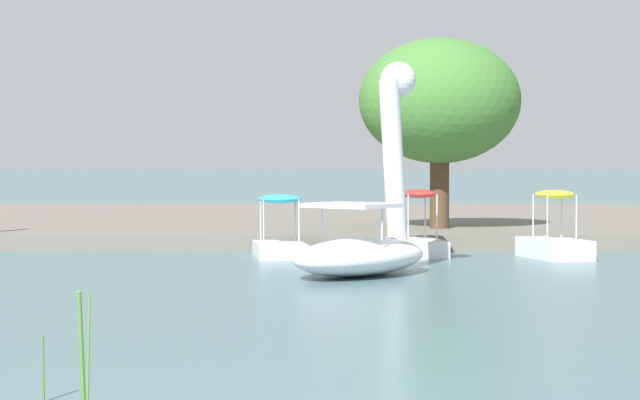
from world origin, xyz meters
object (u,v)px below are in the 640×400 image
Objects in this scene: pedal_boat_cyan at (280,238)px; pedal_boat_red at (417,236)px; tree_broadleaf_behind_dock at (440,102)px; pedal_boat_yellow at (554,240)px; swan_boat at (366,232)px.

pedal_boat_cyan is 3.09m from pedal_boat_red.
tree_broadleaf_behind_dock reaches higher than pedal_boat_red.
pedal_boat_red is 0.92× the size of pedal_boat_yellow.
pedal_boat_cyan is (-1.85, 4.00, -0.40)m from swan_boat.
tree_broadleaf_behind_dock is at bearing 76.29° from swan_boat.
swan_boat is 1.89× the size of pedal_boat_yellow.
pedal_boat_red is 3.04m from pedal_boat_yellow.
swan_boat is 0.81× the size of tree_broadleaf_behind_dock.
swan_boat is 4.46m from pedal_boat_red.
swan_boat is 1.97× the size of pedal_boat_cyan.
tree_broadleaf_behind_dock is (2.12, 8.69, 2.89)m from swan_boat.
pedal_boat_cyan is at bearing -174.92° from pedal_boat_red.
swan_boat reaches higher than pedal_boat_yellow.
swan_boat is at bearing -106.14° from pedal_boat_red.
pedal_boat_cyan is at bearing 177.79° from pedal_boat_yellow.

